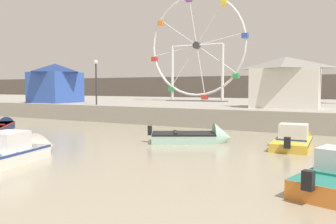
{
  "coord_description": "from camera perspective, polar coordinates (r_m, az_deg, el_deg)",
  "views": [
    {
      "loc": [
        10.51,
        -5.42,
        2.62
      ],
      "look_at": [
        1.81,
        10.73,
        1.3
      ],
      "focal_mm": 36.92,
      "sensor_mm": 36.0,
      "label": 1
    }
  ],
  "objects": [
    {
      "name": "quay_promenade",
      "position": [
        33.44,
        9.93,
        0.62
      ],
      "size": [
        110.0,
        22.83,
        1.24
      ],
      "primitive_type": "cube",
      "color": "gray",
      "rests_on": "ground_plane"
    },
    {
      "name": "distant_town_skyline",
      "position": [
        55.08,
        17.34,
        3.49
      ],
      "size": [
        140.0,
        3.0,
        4.4
      ],
      "primitive_type": "cube",
      "color": "#564C47",
      "rests_on": "ground_plane"
    },
    {
      "name": "motorboat_seafoam",
      "position": [
        16.48,
        5.08,
        -4.16
      ],
      "size": [
        3.99,
        3.09,
        1.41
      ],
      "rotation": [
        0.0,
        0.0,
        0.51
      ],
      "color": "#93BCAD",
      "rests_on": "ground_plane"
    },
    {
      "name": "motorboat_mustard_yellow",
      "position": [
        16.74,
        20.13,
        -4.2
      ],
      "size": [
        1.6,
        4.25,
        1.52
      ],
      "rotation": [
        0.0,
        0.0,
        1.61
      ],
      "color": "gold",
      "rests_on": "ground_plane"
    },
    {
      "name": "motorboat_navy_blue",
      "position": [
        23.59,
        -25.69,
        -2.1
      ],
      "size": [
        4.09,
        4.44,
        1.03
      ],
      "rotation": [
        0.0,
        0.0,
        2.29
      ],
      "color": "navy",
      "rests_on": "ground_plane"
    },
    {
      "name": "motorboat_white_red_stripe",
      "position": [
        13.43,
        -23.89,
        -6.06
      ],
      "size": [
        2.23,
        5.28,
        1.5
      ],
      "rotation": [
        0.0,
        0.0,
        1.76
      ],
      "color": "silver",
      "rests_on": "ground_plane"
    },
    {
      "name": "ferris_wheel_white_frame",
      "position": [
        34.58,
        4.76,
        10.57
      ],
      "size": [
        10.18,
        1.2,
        10.5
      ],
      "color": "silver",
      "rests_on": "quay_promenade"
    },
    {
      "name": "carnival_booth_white_ticket",
      "position": [
        24.36,
        18.8,
        4.8
      ],
      "size": [
        4.75,
        3.15,
        3.4
      ],
      "rotation": [
        0.0,
        0.0,
        0.03
      ],
      "color": "silver",
      "rests_on": "quay_promenade"
    },
    {
      "name": "carnival_booth_blue_tent",
      "position": [
        33.08,
        -18.11,
        4.68
      ],
      "size": [
        4.02,
        3.96,
        3.51
      ],
      "rotation": [
        0.0,
        0.0,
        -0.0
      ],
      "color": "#3356B7",
      "rests_on": "quay_promenade"
    },
    {
      "name": "promenade_lamp_near",
      "position": [
        27.84,
        -11.79,
        5.98
      ],
      "size": [
        0.32,
        0.32,
        3.51
      ],
      "color": "#2D2D33",
      "rests_on": "quay_promenade"
    }
  ]
}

